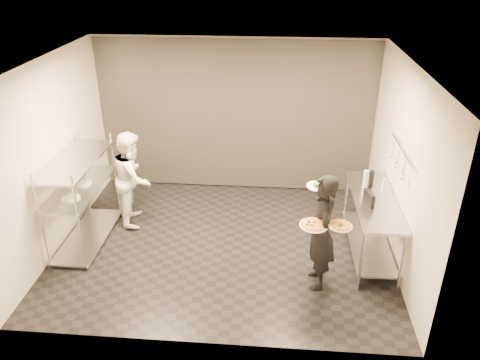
# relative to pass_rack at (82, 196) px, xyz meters

# --- Properties ---
(room_shell) EXTENTS (5.00, 4.00, 2.80)m
(room_shell) POSITION_rel_pass_rack_xyz_m (2.15, 1.18, 0.63)
(room_shell) COLOR black
(room_shell) RESTS_ON ground
(pass_rack) EXTENTS (0.60, 1.60, 1.50)m
(pass_rack) POSITION_rel_pass_rack_xyz_m (0.00, 0.00, 0.00)
(pass_rack) COLOR silver
(pass_rack) RESTS_ON ground
(prep_counter) EXTENTS (0.60, 1.80, 0.92)m
(prep_counter) POSITION_rel_pass_rack_xyz_m (4.33, 0.00, -0.14)
(prep_counter) COLOR silver
(prep_counter) RESTS_ON ground
(utensil_rail) EXTENTS (0.07, 1.20, 0.31)m
(utensil_rail) POSITION_rel_pass_rack_xyz_m (4.58, 0.00, 0.78)
(utensil_rail) COLOR silver
(utensil_rail) RESTS_ON room_shell
(waiter) EXTENTS (0.42, 0.62, 1.63)m
(waiter) POSITION_rel_pass_rack_xyz_m (3.52, -0.78, 0.04)
(waiter) COLOR black
(waiter) RESTS_ON ground
(chef) EXTENTS (0.70, 0.84, 1.57)m
(chef) POSITION_rel_pass_rack_xyz_m (0.60, 0.63, 0.02)
(chef) COLOR white
(chef) RESTS_ON ground
(pizza_plate_near) EXTENTS (0.36, 0.36, 0.05)m
(pizza_plate_near) POSITION_rel_pass_rack_xyz_m (3.40, -0.99, 0.29)
(pizza_plate_near) COLOR white
(pizza_plate_near) RESTS_ON waiter
(pizza_plate_far) EXTENTS (0.29, 0.29, 0.05)m
(pizza_plate_far) POSITION_rel_pass_rack_xyz_m (3.72, -1.03, 0.33)
(pizza_plate_far) COLOR white
(pizza_plate_far) RESTS_ON waiter
(salad_plate) EXTENTS (0.30, 0.30, 0.07)m
(salad_plate) POSITION_rel_pass_rack_xyz_m (3.47, -0.48, 0.58)
(salad_plate) COLOR white
(salad_plate) RESTS_ON waiter
(pos_monitor) EXTENTS (0.12, 0.27, 0.19)m
(pos_monitor) POSITION_rel_pass_rack_xyz_m (4.21, -0.17, 0.25)
(pos_monitor) COLOR black
(pos_monitor) RESTS_ON prep_counter
(bottle_green) EXTENTS (0.08, 0.08, 0.28)m
(bottle_green) POSITION_rel_pass_rack_xyz_m (4.24, 0.34, 0.29)
(bottle_green) COLOR #97A395
(bottle_green) RESTS_ON prep_counter
(bottle_clear) EXTENTS (0.06, 0.06, 0.20)m
(bottle_clear) POSITION_rel_pass_rack_xyz_m (4.49, 0.23, 0.25)
(bottle_clear) COLOR #97A395
(bottle_clear) RESTS_ON prep_counter
(bottle_dark) EXTENTS (0.07, 0.07, 0.24)m
(bottle_dark) POSITION_rel_pass_rack_xyz_m (4.34, 0.42, 0.27)
(bottle_dark) COLOR black
(bottle_dark) RESTS_ON prep_counter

